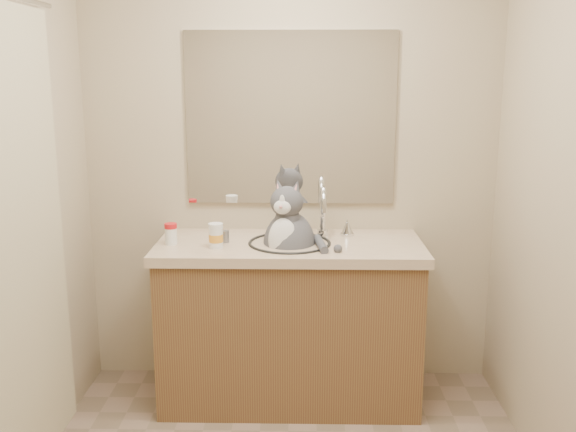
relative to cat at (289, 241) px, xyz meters
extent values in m
cube|color=tan|center=(0.00, 0.31, 0.34)|extent=(2.20, 0.01, 2.40)
cube|color=tan|center=(0.00, -2.20, 0.34)|extent=(2.20, 0.01, 2.40)
cube|color=brown|center=(0.00, 0.02, -0.46)|extent=(1.30, 0.55, 0.80)
cube|color=#CBB492|center=(0.00, 0.02, -0.04)|extent=(1.34, 0.59, 0.05)
torus|color=black|center=(0.00, 0.00, -0.01)|extent=(0.42, 0.42, 0.02)
ellipsoid|color=white|center=(0.00, 0.00, -0.09)|extent=(0.40, 0.40, 0.15)
cylinder|color=silver|center=(0.17, 0.17, 0.09)|extent=(0.03, 0.03, 0.18)
torus|color=silver|center=(0.17, 0.10, 0.18)|extent=(0.03, 0.16, 0.16)
cone|color=silver|center=(0.30, 0.17, 0.04)|extent=(0.06, 0.06, 0.08)
cube|color=white|center=(0.00, 0.29, 0.59)|extent=(1.10, 0.02, 0.90)
cube|color=beige|center=(-1.05, -0.85, 0.14)|extent=(0.01, 1.20, 1.90)
ellipsoid|color=#4C4C51|center=(0.00, 0.01, -0.03)|extent=(0.34, 0.36, 0.36)
ellipsoid|color=silver|center=(-0.03, -0.08, 0.02)|extent=(0.16, 0.12, 0.23)
ellipsoid|color=#4C4C51|center=(-0.01, -0.03, 0.20)|extent=(0.20, 0.18, 0.16)
ellipsoid|color=silver|center=(-0.03, -0.09, 0.19)|extent=(0.09, 0.07, 0.07)
sphere|color=#D88C8C|center=(-0.04, -0.11, 0.20)|extent=(0.02, 0.02, 0.02)
cone|color=#4C4C51|center=(-0.05, 0.00, 0.28)|extent=(0.08, 0.07, 0.08)
cone|color=#4C4C51|center=(0.04, -0.03, 0.28)|extent=(0.08, 0.07, 0.08)
cylinder|color=#4C4C51|center=(0.16, -0.08, 0.00)|extent=(0.07, 0.24, 0.04)
cylinder|color=white|center=(-0.59, -0.03, 0.03)|extent=(0.08, 0.08, 0.08)
cylinder|color=red|center=(-0.59, -0.03, 0.08)|extent=(0.08, 0.08, 0.02)
cylinder|color=white|center=(-0.36, -0.09, 0.04)|extent=(0.09, 0.09, 0.10)
cylinder|color=orange|center=(-0.36, -0.09, 0.04)|extent=(0.09, 0.09, 0.04)
cylinder|color=white|center=(-0.36, -0.09, 0.10)|extent=(0.09, 0.09, 0.02)
cylinder|color=slate|center=(-0.32, 0.01, 0.02)|extent=(0.05, 0.05, 0.06)
camera|label=1|loc=(0.06, -3.11, 0.82)|focal=40.00mm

